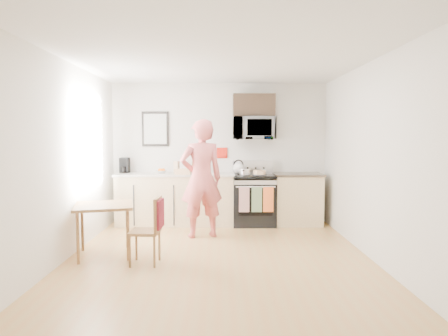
{
  "coord_description": "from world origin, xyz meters",
  "views": [
    {
      "loc": [
        0.02,
        -5.23,
        1.61
      ],
      "look_at": [
        0.08,
        1.0,
        1.12
      ],
      "focal_mm": 32.0,
      "sensor_mm": 36.0,
      "label": 1
    }
  ],
  "objects_px": {
    "dining_table": "(104,210)",
    "range": "(254,201)",
    "chair": "(154,221)",
    "person": "(201,179)",
    "microwave": "(254,128)",
    "cake": "(259,173)"
  },
  "relations": [
    {
      "from": "microwave",
      "to": "person",
      "type": "bearing_deg",
      "value": -132.6
    },
    {
      "from": "microwave",
      "to": "chair",
      "type": "xyz_separation_m",
      "value": [
        -1.44,
        -2.37,
        -1.21
      ]
    },
    {
      "from": "dining_table",
      "to": "microwave",
      "type": "bearing_deg",
      "value": 42.36
    },
    {
      "from": "chair",
      "to": "microwave",
      "type": "bearing_deg",
      "value": 61.56
    },
    {
      "from": "dining_table",
      "to": "cake",
      "type": "bearing_deg",
      "value": 37.13
    },
    {
      "from": "chair",
      "to": "cake",
      "type": "relative_size",
      "value": 3.21
    },
    {
      "from": "microwave",
      "to": "chair",
      "type": "relative_size",
      "value": 0.89
    },
    {
      "from": "range",
      "to": "person",
      "type": "bearing_deg",
      "value": -135.78
    },
    {
      "from": "range",
      "to": "microwave",
      "type": "relative_size",
      "value": 1.53
    },
    {
      "from": "microwave",
      "to": "chair",
      "type": "distance_m",
      "value": 3.03
    },
    {
      "from": "dining_table",
      "to": "range",
      "type": "bearing_deg",
      "value": 40.83
    },
    {
      "from": "microwave",
      "to": "person",
      "type": "distance_m",
      "value": 1.58
    },
    {
      "from": "range",
      "to": "cake",
      "type": "distance_m",
      "value": 0.56
    },
    {
      "from": "person",
      "to": "dining_table",
      "type": "xyz_separation_m",
      "value": [
        -1.27,
        -1.0,
        -0.32
      ]
    },
    {
      "from": "dining_table",
      "to": "cake",
      "type": "relative_size",
      "value": 2.97
    },
    {
      "from": "range",
      "to": "cake",
      "type": "xyz_separation_m",
      "value": [
        0.08,
        -0.17,
        0.53
      ]
    },
    {
      "from": "person",
      "to": "chair",
      "type": "xyz_separation_m",
      "value": [
        -0.53,
        -1.37,
        -0.39
      ]
    },
    {
      "from": "range",
      "to": "person",
      "type": "height_order",
      "value": "person"
    },
    {
      "from": "person",
      "to": "cake",
      "type": "bearing_deg",
      "value": -160.89
    },
    {
      "from": "chair",
      "to": "person",
      "type": "bearing_deg",
      "value": 71.85
    },
    {
      "from": "cake",
      "to": "person",
      "type": "bearing_deg",
      "value": -144.21
    },
    {
      "from": "range",
      "to": "microwave",
      "type": "xyz_separation_m",
      "value": [
        -0.0,
        0.1,
        1.32
      ]
    }
  ]
}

